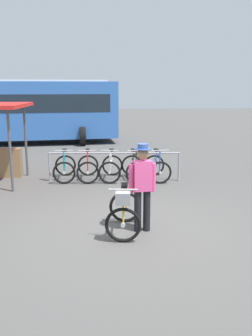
% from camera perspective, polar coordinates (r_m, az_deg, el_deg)
% --- Properties ---
extents(ground_plane, '(80.00, 80.00, 0.00)m').
position_cam_1_polar(ground_plane, '(7.38, 1.62, -9.39)').
color(ground_plane, '#514F4C').
extents(bike_rack_rail, '(3.90, 0.31, 0.88)m').
position_cam_1_polar(bike_rack_rail, '(10.80, -1.85, 1.50)').
color(bike_rack_rail, '#99999E').
rests_on(bike_rack_rail, ground).
extents(racked_bike_teal, '(0.71, 1.12, 0.97)m').
position_cam_1_polar(racked_bike_teal, '(11.17, -9.55, 0.04)').
color(racked_bike_teal, black).
rests_on(racked_bike_teal, ground).
extents(racked_bike_red, '(0.68, 1.12, 0.97)m').
position_cam_1_polar(racked_bike_red, '(11.08, -5.98, 0.05)').
color(racked_bike_red, black).
rests_on(racked_bike_red, ground).
extents(racked_bike_white, '(0.78, 1.15, 0.97)m').
position_cam_1_polar(racked_bike_white, '(11.04, -2.36, 0.06)').
color(racked_bike_white, black).
rests_on(racked_bike_white, ground).
extents(racked_bike_black, '(0.72, 1.13, 0.97)m').
position_cam_1_polar(racked_bike_black, '(11.04, 1.28, 0.07)').
color(racked_bike_black, black).
rests_on(racked_bike_black, ground).
extents(racked_bike_blue, '(0.69, 1.11, 0.97)m').
position_cam_1_polar(racked_bike_blue, '(11.08, 4.90, 0.07)').
color(racked_bike_blue, black).
rests_on(racked_bike_blue, ground).
extents(featured_bicycle, '(0.77, 1.21, 0.97)m').
position_cam_1_polar(featured_bicycle, '(6.99, -0.33, -6.77)').
color(featured_bicycle, black).
rests_on(featured_bicycle, ground).
extents(person_with_featured_bike, '(0.53, 0.32, 1.72)m').
position_cam_1_polar(person_with_featured_bike, '(6.97, 2.59, -2.51)').
color(person_with_featured_bike, black).
rests_on(person_with_featured_bike, ground).
extents(bus_distant, '(10.22, 4.13, 3.08)m').
position_cam_1_polar(bus_distant, '(18.81, -17.22, 8.93)').
color(bus_distant, '#3366B7').
rests_on(bus_distant, ground).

